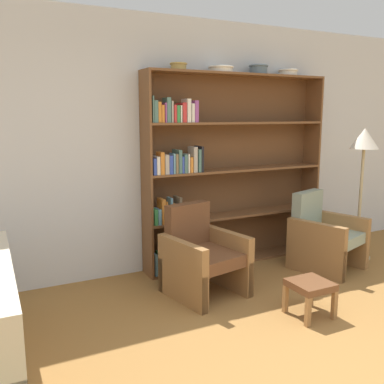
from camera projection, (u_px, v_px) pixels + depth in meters
wall_back at (187, 146)px, 4.81m from camera, size 12.00×0.06×2.75m
bookshelf at (221, 173)px, 4.87m from camera, size 2.24×0.30×2.17m
bowl_sage at (178, 66)px, 4.41m from camera, size 0.18×0.18×0.08m
bowl_stoneware at (221, 69)px, 4.63m from camera, size 0.28×0.28×0.07m
bowl_olive at (258, 69)px, 4.85m from camera, size 0.22×0.22×0.11m
bowl_slate at (288, 72)px, 5.04m from camera, size 0.24×0.24×0.07m
armchair_leather at (202, 256)px, 4.14m from camera, size 0.76×0.79×0.85m
armchair_cushioned at (324, 235)px, 4.83m from camera, size 0.82×0.85×0.85m
floor_lamp at (364, 150)px, 5.00m from camera, size 0.33×0.33×1.57m
footstool at (310, 288)px, 3.67m from camera, size 0.33×0.33×0.31m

